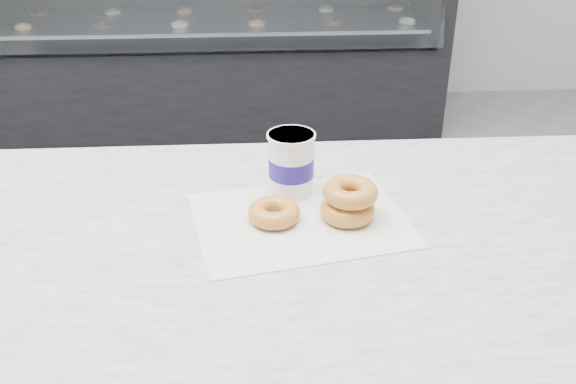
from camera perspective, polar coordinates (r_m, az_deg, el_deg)
The scene contains 5 objects.
display_case at distance 3.68m, azimuth -6.02°, elevation 13.56°, with size 2.40×0.74×1.25m.
wax_paper at distance 1.05m, azimuth 1.15°, elevation -2.48°, with size 0.34×0.26×0.00m, color silver.
donut_single at distance 1.04m, azimuth -1.24°, elevation -1.83°, with size 0.09×0.09×0.03m, color #C88037.
donut_stack at distance 1.05m, azimuth 5.44°, elevation -0.81°, with size 0.13×0.13×0.06m.
coffee_cup at distance 1.11m, azimuth 0.28°, elevation 2.59°, with size 0.10×0.10×0.11m.
Camera 1 is at (0.16, -1.43, 1.45)m, focal length 40.00 mm.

